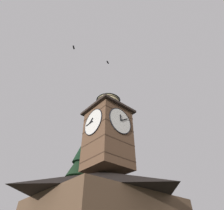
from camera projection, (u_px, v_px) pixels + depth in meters
name	position (u px, v px, depth m)	size (l,w,h in m)	color
clock_tower	(108.00, 131.00, 19.87)	(4.54, 4.54, 9.53)	brown
pine_tree_behind	(77.00, 198.00, 20.73)	(7.01, 7.01, 12.52)	#473323
moon	(72.00, 201.00, 44.11)	(1.66, 1.66, 1.66)	silver
flying_bird_high	(108.00, 62.00, 26.55)	(0.57, 0.38, 0.13)	black
flying_bird_low	(74.00, 48.00, 21.67)	(0.46, 0.47, 0.13)	black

